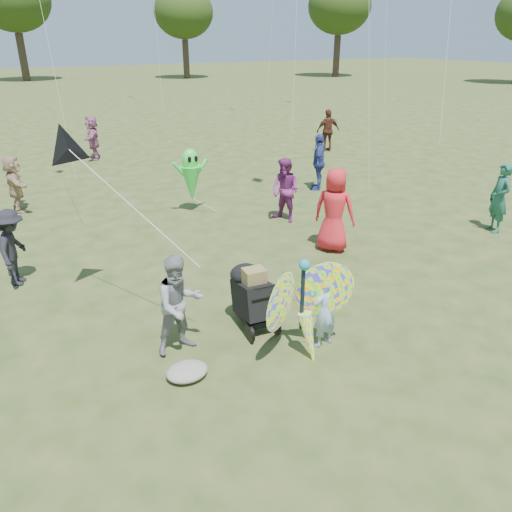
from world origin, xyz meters
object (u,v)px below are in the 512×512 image
Objects in this scene: crowd_b at (13,248)px; crowd_h at (328,131)px; crowd_c at (319,162)px; crowd_d at (15,184)px; butterfly_kite at (305,309)px; alien_kite at (191,177)px; crowd_e at (285,190)px; jogging_stroller at (251,294)px; crowd_a at (334,210)px; crowd_f at (499,198)px; adult_man at (180,305)px; child_girl at (325,312)px; crowd_j at (93,138)px.

crowd_h is at bearing -40.02° from crowd_b.
crowd_c is 1.12× the size of crowd_d.
crowd_h is 14.69m from butterfly_kite.
crowd_c is 4.29m from alien_kite.
crowd_e is at bearing -64.27° from crowd_b.
jogging_stroller is 0.61× the size of butterfly_kite.
crowd_a reaches higher than crowd_f.
butterfly_kite is at bearing 3.45° from crowd_c.
adult_man is 0.92× the size of crowd_f.
crowd_e is 5.19m from crowd_f.
child_girl is 0.66× the size of butterfly_kite.
crowd_f is 14.46m from crowd_j.
crowd_a is at bearing 28.91° from crowd_j.
crowd_c is at bearing -131.04° from child_girl.
alien_kite is at bearing -155.48° from crowd_e.
crowd_b is 0.89× the size of crowd_f.
crowd_h is (1.95, 9.52, -0.00)m from crowd_f.
crowd_d is 0.86× the size of butterfly_kite.
crowd_e is 1.50× the size of jogging_stroller.
crowd_a is 1.09× the size of crowd_c.
crowd_a reaches higher than adult_man.
crowd_j reaches higher than jogging_stroller.
crowd_e reaches higher than crowd_b.
jogging_stroller is 1.16m from butterfly_kite.
butterfly_kite is (-7.07, -2.08, -0.05)m from crowd_f.
jogging_stroller is at bearing 86.12° from crowd_a.
adult_man is 1.44× the size of jogging_stroller.
crowd_h reaches higher than crowd_e.
crowd_j is at bearing -23.21° from crowd_a.
crowd_a is at bearing -83.13° from crowd_b.
alien_kite is (2.66, 6.00, 0.19)m from adult_man.
crowd_f is at bearing 44.49° from crowd_j.
crowd_d is at bearing 6.90° from crowd_a.
crowd_h is (12.52, 6.90, 0.09)m from crowd_b.
crowd_a reaches higher than crowd_e.
crowd_e reaches higher than crowd_d.
crowd_j is (-2.72, 9.59, 0.01)m from crowd_e.
crowd_h is 9.13m from alien_kite.
crowd_a is 4.33m from crowd_f.
crowd_a is at bearing 64.66° from crowd_h.
crowd_a is 1.13× the size of crowd_j.
crowd_a is at bearing 8.68° from crowd_c.
crowd_b is at bearing -4.00° from crowd_j.
butterfly_kite reaches higher than jogging_stroller.
adult_man is 1.02× the size of crowd_d.
butterfly_kite is at bearing -99.00° from alien_kite.
crowd_c reaches higher than butterfly_kite.
child_girl is 5.72m from crowd_e.
butterfly_kite is (1.54, -1.04, 0.02)m from adult_man.
crowd_j reaches higher than adult_man.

